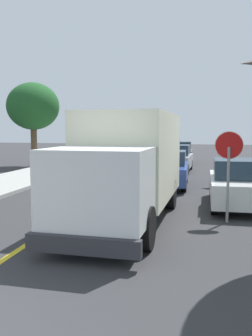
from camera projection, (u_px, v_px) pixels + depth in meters
The scene contains 8 objects.
centre_line_yellow at pixel (93, 201), 14.22m from camera, with size 0.16×56.00×0.01m, color gold.
box_truck at pixel (127, 161), 11.08m from camera, with size 2.64×7.26×3.20m.
parked_car_near at pixel (168, 170), 17.68m from camera, with size 1.90×4.44×1.67m.
parked_car_mid at pixel (176, 159), 23.70m from camera, with size 1.96×4.46×1.67m.
parked_car_far at pixel (180, 153), 29.23m from camera, with size 1.85×4.42×1.67m.
parked_van_across at pixel (237, 184), 13.13m from camera, with size 1.81×4.40×1.67m.
stop_sign at pixel (229, 159), 10.83m from camera, with size 0.80×0.10×2.65m.
street_tree_down_block at pixel (33, 107), 26.51m from camera, with size 3.66×3.66×5.90m.
Camera 1 is at (4.07, -3.46, 2.75)m, focal length 40.40 mm.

